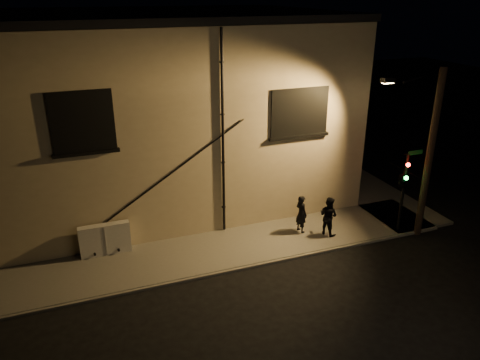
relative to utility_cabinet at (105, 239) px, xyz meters
name	(u,v)px	position (x,y,z in m)	size (l,w,h in m)	color
ground	(292,258)	(6.74, -2.70, -0.75)	(90.00, 90.00, 0.00)	black
sidewalk	(274,207)	(7.97, 1.69, -0.69)	(21.00, 16.00, 0.12)	#5F5C56
building	(161,104)	(3.75, 6.29, 3.65)	(16.20, 12.23, 8.80)	tan
utility_cabinet	(105,239)	(0.00, 0.00, 0.00)	(1.93, 0.32, 1.27)	beige
pedestrian_a	(301,214)	(7.96, -1.04, 0.20)	(0.61, 0.40, 1.66)	black
pedestrian_b	(328,216)	(8.93, -1.62, 0.20)	(0.81, 0.63, 1.67)	black
traffic_signal	(403,180)	(11.79, -2.46, 1.75)	(1.14, 2.05, 3.54)	black
streetlamp_pole	(427,150)	(12.56, -2.74, 3.00)	(2.02, 1.39, 7.06)	black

